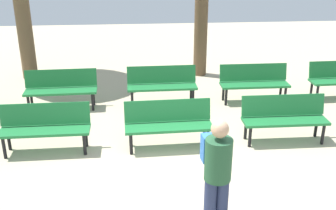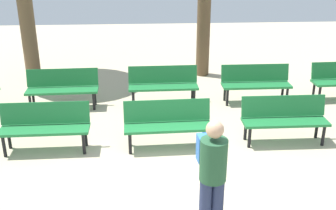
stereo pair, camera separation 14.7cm
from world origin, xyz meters
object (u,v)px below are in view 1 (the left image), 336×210
Objects in this scene: bench_r1_c2 at (162,83)px; visitor_with_backpack at (217,171)px; bench_r0_c2 at (168,122)px; bench_r1_c1 at (61,87)px; bench_r1_c3 at (254,81)px; tree_0 at (201,14)px; bench_r0_c3 at (284,116)px; bench_r0_c1 at (45,125)px.

visitor_with_backpack reaches higher than bench_r1_c2.
bench_r0_c2 is at bearing -91.54° from bench_r1_c2.
bench_r1_c2 is (0.03, 2.15, 0.00)m from bench_r0_c2.
bench_r0_c2 is 1.00× the size of bench_r1_c1.
tree_0 is at bearing 114.70° from bench_r1_c3.
bench_r1_c3 is at bearing -1.24° from bench_r1_c2.
tree_0 is (1.21, 2.10, 1.20)m from bench_r1_c2.
bench_r1_c2 is (-2.19, 2.06, 0.00)m from bench_r0_c3.
bench_r1_c2 is 4.66m from visitor_with_backpack.
bench_r0_c2 is at bearing -106.24° from tree_0.
bench_r0_c2 and bench_r0_c3 have the same top height.
visitor_with_backpack is at bearing -44.21° from bench_r0_c1.
bench_r1_c2 is at bearing 42.54° from bench_r0_c1.
bench_r0_c1 and bench_r0_c2 have the same top height.
tree_0 reaches higher than bench_r1_c3.
bench_r0_c2 is 4.58m from tree_0.
bench_r0_c3 is (2.21, 0.08, 0.00)m from bench_r0_c2.
bench_r0_c3 is (4.44, 0.07, 0.00)m from bench_r0_c1.
bench_r0_c2 is 3.06m from bench_r1_c1.
bench_r0_c3 is 1.00× the size of bench_r1_c2.
bench_r0_c1 and bench_r1_c1 have the same top height.
visitor_with_backpack is (2.64, -2.49, 0.43)m from bench_r0_c1.
bench_r0_c1 is 4.90m from bench_r1_c3.
visitor_with_backpack reaches higher than bench_r0_c2.
bench_r0_c1 and bench_r1_c3 have the same top height.
bench_r1_c3 is at bearing 42.15° from bench_r0_c2.
bench_r0_c1 is 1.00× the size of bench_r1_c1.
bench_r0_c2 is at bearing -135.70° from bench_r1_c3.
tree_0 is at bearing 59.13° from bench_r1_c2.
bench_r1_c3 is at bearing 90.64° from bench_r0_c3.
bench_r0_c3 and bench_r1_c1 have the same top height.
bench_r0_c1 is at bearing -129.33° from tree_0.
bench_r1_c3 is (2.20, 2.13, 0.00)m from bench_r0_c2.
bench_r0_c2 is at bearing -86.52° from visitor_with_backpack.
tree_0 is 6.81m from visitor_with_backpack.
bench_r0_c3 is at bearing 0.21° from bench_r0_c2.
bench_r1_c1 is 0.98× the size of visitor_with_backpack.
visitor_with_backpack is at bearing -97.00° from tree_0.
bench_r0_c3 is at bearing 0.03° from bench_r0_c1.
bench_r0_c2 is at bearing -43.97° from bench_r1_c1.
tree_0 is (3.46, 4.23, 1.20)m from bench_r0_c1.
bench_r0_c1 is 1.00× the size of bench_r1_c3.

